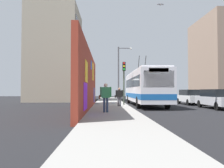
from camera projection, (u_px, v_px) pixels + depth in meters
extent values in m
plane|color=black|center=(128.00, 107.00, 19.95)|extent=(80.00, 80.00, 0.00)
cube|color=gray|center=(111.00, 106.00, 19.90)|extent=(48.00, 3.20, 0.15)
cube|color=maroon|center=(89.00, 81.00, 16.59)|extent=(15.35, 0.30, 4.36)
cube|color=blue|center=(94.00, 95.00, 21.45)|extent=(1.05, 0.02, 1.42)
cube|color=blue|center=(91.00, 65.00, 17.17)|extent=(0.87, 0.02, 0.67)
cube|color=yellow|center=(93.00, 72.00, 19.51)|extent=(1.70, 0.02, 1.54)
cube|color=yellow|center=(87.00, 72.00, 12.81)|extent=(1.62, 0.02, 1.23)
cube|color=#8C19D8|center=(86.00, 96.00, 12.19)|extent=(2.12, 0.02, 1.49)
cube|color=#9E937F|center=(56.00, 56.00, 31.26)|extent=(8.10, 6.58, 12.96)
cube|color=black|center=(79.00, 70.00, 31.30)|extent=(6.89, 0.04, 1.10)
cube|color=black|center=(79.00, 48.00, 31.39)|extent=(6.89, 0.04, 1.10)
cube|color=black|center=(79.00, 26.00, 31.49)|extent=(6.89, 0.04, 1.10)
cube|color=silver|center=(145.00, 87.00, 21.70)|extent=(11.56, 2.63, 2.78)
cube|color=silver|center=(145.00, 72.00, 21.75)|extent=(11.10, 2.42, 0.12)
cube|color=#1959A5|center=(145.00, 95.00, 21.68)|extent=(11.58, 2.65, 0.44)
cube|color=black|center=(159.00, 79.00, 15.96)|extent=(0.04, 2.24, 1.25)
cube|color=black|center=(145.00, 83.00, 21.72)|extent=(10.64, 2.66, 0.89)
cube|color=orange|center=(159.00, 70.00, 15.99)|extent=(0.06, 1.45, 0.28)
cylinder|color=black|center=(145.00, 66.00, 23.52)|extent=(1.43, 0.06, 2.00)
cylinder|color=black|center=(138.00, 66.00, 23.50)|extent=(1.43, 0.06, 2.00)
cylinder|color=black|center=(167.00, 102.00, 18.00)|extent=(1.00, 0.28, 1.00)
cylinder|color=black|center=(138.00, 103.00, 17.93)|extent=(1.00, 0.28, 1.00)
cylinder|color=black|center=(149.00, 99.00, 25.39)|extent=(1.00, 0.28, 1.00)
cylinder|color=black|center=(129.00, 99.00, 25.32)|extent=(1.00, 0.28, 1.00)
cube|color=#B7B7BC|center=(217.00, 101.00, 17.79)|extent=(4.57, 1.79, 0.66)
cube|color=black|center=(217.00, 93.00, 17.90)|extent=(2.74, 1.61, 0.60)
cylinder|color=black|center=(217.00, 106.00, 16.25)|extent=(0.64, 0.22, 0.64)
cylinder|color=black|center=(218.00, 104.00, 19.31)|extent=(0.64, 0.22, 0.64)
cylinder|color=black|center=(200.00, 104.00, 19.27)|extent=(0.64, 0.22, 0.64)
cube|color=white|center=(191.00, 98.00, 23.18)|extent=(4.26, 1.93, 0.66)
cube|color=black|center=(191.00, 92.00, 23.29)|extent=(2.55, 1.73, 0.60)
cylinder|color=black|center=(206.00, 102.00, 21.80)|extent=(0.64, 0.22, 0.64)
cylinder|color=black|center=(188.00, 102.00, 21.74)|extent=(0.64, 0.22, 0.64)
cylinder|color=black|center=(194.00, 101.00, 24.60)|extent=(0.64, 0.22, 0.64)
cylinder|color=black|center=(179.00, 101.00, 24.55)|extent=(0.64, 0.22, 0.64)
cylinder|color=#2D3F59|center=(107.00, 105.00, 13.37)|extent=(0.14, 0.14, 0.88)
cylinder|color=#2D3F59|center=(104.00, 105.00, 13.37)|extent=(0.14, 0.14, 0.88)
cube|color=#338C4C|center=(106.00, 93.00, 13.39)|extent=(0.22, 0.51, 0.66)
cylinder|color=#338C4C|center=(111.00, 92.00, 13.40)|extent=(0.09, 0.09, 0.62)
cylinder|color=#338C4C|center=(101.00, 92.00, 13.39)|extent=(0.09, 0.09, 0.62)
sphere|color=beige|center=(106.00, 85.00, 13.41)|extent=(0.24, 0.24, 0.24)
cube|color=#593319|center=(100.00, 97.00, 13.37)|extent=(0.14, 0.10, 0.24)
cylinder|color=#595960|center=(120.00, 102.00, 18.70)|extent=(0.14, 0.14, 0.77)
cylinder|color=#595960|center=(118.00, 102.00, 18.70)|extent=(0.14, 0.14, 0.77)
cube|color=black|center=(119.00, 94.00, 18.72)|extent=(0.22, 0.45, 0.58)
cylinder|color=black|center=(123.00, 93.00, 18.73)|extent=(0.09, 0.09, 0.55)
cylinder|color=black|center=(116.00, 93.00, 18.72)|extent=(0.09, 0.09, 0.55)
sphere|color=#936B4C|center=(119.00, 89.00, 18.74)|extent=(0.21, 0.21, 0.21)
cube|color=black|center=(115.00, 96.00, 18.71)|extent=(0.14, 0.10, 0.24)
cylinder|color=#2D382D|center=(124.00, 83.00, 20.66)|extent=(0.14, 0.14, 4.03)
cube|color=black|center=(124.00, 66.00, 20.49)|extent=(0.20, 0.28, 0.84)
sphere|color=red|center=(124.00, 63.00, 20.39)|extent=(0.18, 0.18, 0.18)
sphere|color=yellow|center=(124.00, 66.00, 20.38)|extent=(0.18, 0.18, 0.18)
sphere|color=green|center=(124.00, 69.00, 20.37)|extent=(0.18, 0.18, 0.18)
cylinder|color=#4C4C51|center=(118.00, 74.00, 27.58)|extent=(0.18, 0.18, 6.84)
cylinder|color=#4C4C51|center=(125.00, 48.00, 27.71)|extent=(0.10, 1.58, 0.10)
ellipsoid|color=silver|center=(131.00, 49.00, 27.73)|extent=(0.44, 0.28, 0.20)
ellipsoid|color=gray|center=(160.00, 5.00, 19.24)|extent=(0.32, 0.14, 0.12)
cube|color=gray|center=(162.00, 4.00, 19.24)|extent=(0.20, 0.28, 0.09)
cube|color=gray|center=(159.00, 4.00, 19.24)|extent=(0.20, 0.28, 0.09)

